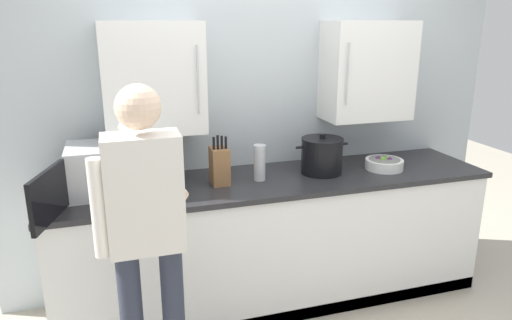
{
  "coord_description": "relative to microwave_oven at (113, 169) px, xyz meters",
  "views": [
    {
      "loc": [
        -1.01,
        -2.15,
        1.91
      ],
      "look_at": [
        -0.15,
        0.62,
        1.05
      ],
      "focal_mm": 33.17,
      "sensor_mm": 36.0,
      "label": 1
    }
  ],
  "objects": [
    {
      "name": "back_wall_tiled",
      "position": [
        1.03,
        0.31,
        0.41
      ],
      "size": [
        3.67,
        0.44,
        2.86
      ],
      "color": "#B2BCC1",
      "rests_on": "ground_plane"
    },
    {
      "name": "fruit_bowl",
      "position": [
        1.82,
        -0.08,
        -0.11
      ],
      "size": [
        0.26,
        0.26,
        0.09
      ],
      "color": "white",
      "rests_on": "counter_unit"
    },
    {
      "name": "microwave_oven",
      "position": [
        0.0,
        0.0,
        0.0
      ],
      "size": [
        0.73,
        0.79,
        0.29
      ],
      "color": "#B7BABF",
      "rests_on": "counter_unit"
    },
    {
      "name": "knife_block",
      "position": [
        0.65,
        -0.04,
        -0.03
      ],
      "size": [
        0.11,
        0.15,
        0.33
      ],
      "color": "brown",
      "rests_on": "counter_unit"
    },
    {
      "name": "stock_pot",
      "position": [
        1.36,
        -0.03,
        -0.02
      ],
      "size": [
        0.38,
        0.28,
        0.27
      ],
      "color": "black",
      "rests_on": "counter_unit"
    },
    {
      "name": "thermos_flask",
      "position": [
        0.91,
        -0.05,
        -0.03
      ],
      "size": [
        0.08,
        0.08,
        0.24
      ],
      "color": "#B7BABF",
      "rests_on": "counter_unit"
    },
    {
      "name": "person_figure",
      "position": [
        0.12,
        -0.79,
        -0.06
      ],
      "size": [
        0.44,
        0.61,
        1.66
      ],
      "color": "#282D3D",
      "rests_on": "ground_plane"
    },
    {
      "name": "counter_unit",
      "position": [
        1.03,
        -0.04,
        -0.6
      ],
      "size": [
        2.93,
        0.7,
        0.9
      ],
      "color": "white",
      "rests_on": "ground_plane"
    }
  ]
}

